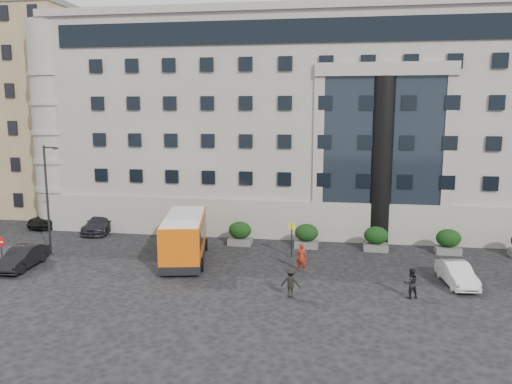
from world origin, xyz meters
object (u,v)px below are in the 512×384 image
minibus (184,236)px  parked_car_d (51,218)px  no_entry_sign (1,247)px  parked_car_c (102,223)px  pedestrian_b (411,283)px  white_taxi (457,274)px  hedge_e (448,241)px  street_lamp (48,196)px  bus_stop_sign (292,234)px  red_truck (83,197)px  pedestrian_c (291,282)px  pedestrian_a (302,257)px  hedge_c (307,236)px  hedge_a (176,231)px  hedge_b (240,233)px  parked_car_b (22,258)px  hedge_d (376,238)px

minibus → parked_car_d: bearing=140.1°
no_entry_sign → minibus: (11.13, 4.22, 0.11)m
parked_car_c → pedestrian_b: pedestrian_b is taller
white_taxi → hedge_e: bearing=75.3°
street_lamp → parked_car_d: (-5.06, 8.39, -3.67)m
hedge_e → street_lamp: bearing=-170.5°
bus_stop_sign → red_truck: (-23.04, 13.40, -0.28)m
parked_car_d → pedestrian_c: size_ratio=2.88×
parked_car_c → hedge_e: bearing=-9.9°
pedestrian_a → street_lamp: bearing=5.2°
hedge_e → red_truck: size_ratio=0.34×
street_lamp → parked_car_c: (0.44, 7.13, -3.61)m
hedge_c → parked_car_c: 18.05m
white_taxi → pedestrian_c: 10.43m
hedge_a → hedge_b: bearing=0.0°
hedge_a → hedge_e: bearing=0.0°
minibus → parked_car_c: size_ratio=1.53×
hedge_c → red_truck: size_ratio=0.34×
hedge_a → pedestrian_a: (10.40, -5.70, 0.01)m
minibus → white_taxi: 17.92m
hedge_a → white_taxi: (19.88, -6.80, -0.25)m
hedge_a → parked_car_c: bearing=162.8°
parked_car_b → red_truck: bearing=103.0°
hedge_e → parked_car_c: size_ratio=0.35×
street_lamp → red_truck: 16.64m
hedge_e → pedestrian_b: (-4.00, -9.45, -0.06)m
parked_car_c → pedestrian_a: size_ratio=2.79×
minibus → pedestrian_c: bearing=-47.5°
hedge_b → street_lamp: (-13.14, -4.80, 3.44)m
bus_stop_sign → pedestrian_c: 7.71m
no_entry_sign → parked_car_d: bearing=107.8°
street_lamp → no_entry_sign: street_lamp is taller
hedge_c → pedestrian_b: bearing=-55.9°
hedge_a → parked_car_c: (-7.50, 2.33, -0.17)m
minibus → red_truck: minibus is taller
pedestrian_a → pedestrian_b: bearing=157.6°
hedge_c → white_taxi: size_ratio=0.45×
minibus → pedestrian_b: minibus is taller
hedge_d → parked_car_c: bearing=174.2°
hedge_a → parked_car_b: (-8.09, -8.02, -0.20)m
street_lamp → parked_car_d: bearing=121.1°
no_entry_sign → parked_car_c: (1.50, 11.17, -0.89)m
no_entry_sign → white_taxi: (28.88, 2.04, -0.97)m
parked_car_c → bus_stop_sign: bearing=-21.9°
pedestrian_c → parked_car_d: bearing=-23.1°
bus_stop_sign → parked_car_c: bus_stop_sign is taller
hedge_c → red_truck: (-23.94, 10.60, 0.52)m
street_lamp → parked_car_c: 8.00m
parked_car_d → hedge_b: bearing=-9.1°
red_truck → parked_car_b: red_truck is taller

